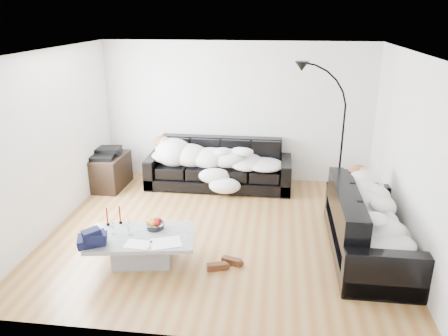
# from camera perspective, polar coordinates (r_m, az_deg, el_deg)

# --- Properties ---
(ground) EXTENTS (5.00, 5.00, 0.00)m
(ground) POSITION_cam_1_polar(r_m,az_deg,el_deg) (6.56, -0.33, -8.30)
(ground) COLOR #955C2C
(ground) RESTS_ON ground
(wall_back) EXTENTS (5.00, 0.02, 2.60)m
(wall_back) POSITION_cam_1_polar(r_m,az_deg,el_deg) (8.22, 1.72, 7.23)
(wall_back) COLOR silver
(wall_back) RESTS_ON ground
(wall_left) EXTENTS (0.02, 4.50, 2.60)m
(wall_left) POSITION_cam_1_polar(r_m,az_deg,el_deg) (6.84, -21.64, 3.20)
(wall_left) COLOR silver
(wall_left) RESTS_ON ground
(wall_right) EXTENTS (0.02, 4.50, 2.60)m
(wall_right) POSITION_cam_1_polar(r_m,az_deg,el_deg) (6.25, 22.99, 1.54)
(wall_right) COLOR silver
(wall_right) RESTS_ON ground
(ceiling) EXTENTS (5.00, 5.00, 0.00)m
(ceiling) POSITION_cam_1_polar(r_m,az_deg,el_deg) (5.80, -0.38, 14.95)
(ceiling) COLOR white
(ceiling) RESTS_ON ground
(sofa_back) EXTENTS (2.64, 0.91, 0.86)m
(sofa_back) POSITION_cam_1_polar(r_m,az_deg,el_deg) (8.03, -0.67, 0.48)
(sofa_back) COLOR black
(sofa_back) RESTS_ON ground
(sofa_right) EXTENTS (0.94, 2.20, 0.89)m
(sofa_right) POSITION_cam_1_polar(r_m,az_deg,el_deg) (6.15, 18.51, -6.82)
(sofa_right) COLOR black
(sofa_right) RESTS_ON ground
(sleeper_back) EXTENTS (2.23, 0.77, 0.45)m
(sleeper_back) POSITION_cam_1_polar(r_m,az_deg,el_deg) (7.91, -0.73, 1.80)
(sleeper_back) COLOR white
(sleeper_back) RESTS_ON sofa_back
(sleeper_right) EXTENTS (0.80, 1.89, 0.46)m
(sleeper_right) POSITION_cam_1_polar(r_m,az_deg,el_deg) (6.06, 18.72, -5.08)
(sleeper_right) COLOR white
(sleeper_right) RESTS_ON sofa_right
(teal_cushion) EXTENTS (0.42, 0.38, 0.20)m
(teal_cushion) POSITION_cam_1_polar(r_m,az_deg,el_deg) (6.64, 17.21, -2.06)
(teal_cushion) COLOR #0A4C49
(teal_cushion) RESTS_ON sofa_right
(coffee_table) EXTENTS (1.44, 0.99, 0.39)m
(coffee_table) POSITION_cam_1_polar(r_m,az_deg,el_deg) (5.83, -10.61, -10.36)
(coffee_table) COLOR #939699
(coffee_table) RESTS_ON ground
(fruit_bowl) EXTENTS (0.25, 0.25, 0.14)m
(fruit_bowl) POSITION_cam_1_polar(r_m,az_deg,el_deg) (5.85, -9.00, -7.18)
(fruit_bowl) COLOR white
(fruit_bowl) RESTS_ON coffee_table
(wine_glass_a) EXTENTS (0.07, 0.07, 0.15)m
(wine_glass_a) POSITION_cam_1_polar(r_m,az_deg,el_deg) (5.87, -12.33, -7.29)
(wine_glass_a) COLOR white
(wine_glass_a) RESTS_ON coffee_table
(wine_glass_b) EXTENTS (0.08, 0.08, 0.16)m
(wine_glass_b) POSITION_cam_1_polar(r_m,az_deg,el_deg) (5.82, -14.25, -7.67)
(wine_glass_b) COLOR white
(wine_glass_b) RESTS_ON coffee_table
(wine_glass_c) EXTENTS (0.08, 0.08, 0.18)m
(wine_glass_c) POSITION_cam_1_polar(r_m,az_deg,el_deg) (5.74, -12.21, -7.80)
(wine_glass_c) COLOR white
(wine_glass_c) RESTS_ON coffee_table
(candle_left) EXTENTS (0.06, 0.06, 0.26)m
(candle_left) POSITION_cam_1_polar(r_m,az_deg,el_deg) (6.04, -15.02, -6.13)
(candle_left) COLOR maroon
(candle_left) RESTS_ON coffee_table
(candle_right) EXTENTS (0.05, 0.05, 0.25)m
(candle_right) POSITION_cam_1_polar(r_m,az_deg,el_deg) (6.05, -13.45, -5.96)
(candle_right) COLOR maroon
(candle_right) RESTS_ON coffee_table
(newspaper_a) EXTENTS (0.45, 0.40, 0.01)m
(newspaper_a) POSITION_cam_1_polar(r_m,az_deg,el_deg) (5.52, -7.60, -9.63)
(newspaper_a) COLOR silver
(newspaper_a) RESTS_ON coffee_table
(newspaper_b) EXTENTS (0.32, 0.24, 0.01)m
(newspaper_b) POSITION_cam_1_polar(r_m,az_deg,el_deg) (5.54, -11.20, -9.72)
(newspaper_b) COLOR silver
(newspaper_b) RESTS_ON coffee_table
(navy_jacket) EXTENTS (0.42, 0.38, 0.17)m
(navy_jacket) POSITION_cam_1_polar(r_m,az_deg,el_deg) (5.61, -16.65, -7.99)
(navy_jacket) COLOR black
(navy_jacket) RESTS_ON coffee_table
(shoes) EXTENTS (0.46, 0.35, 0.10)m
(shoes) POSITION_cam_1_polar(r_m,az_deg,el_deg) (5.71, -0.05, -12.39)
(shoes) COLOR #472311
(shoes) RESTS_ON ground
(av_cabinet) EXTENTS (0.64, 0.90, 0.60)m
(av_cabinet) POSITION_cam_1_polar(r_m,az_deg,el_deg) (8.33, -14.88, -0.43)
(av_cabinet) COLOR black
(av_cabinet) RESTS_ON ground
(stereo) EXTENTS (0.48, 0.39, 0.13)m
(stereo) POSITION_cam_1_polar(r_m,az_deg,el_deg) (8.22, -15.11, 1.97)
(stereo) COLOR black
(stereo) RESTS_ON av_cabinet
(floor_lamp) EXTENTS (0.81, 0.52, 2.08)m
(floor_lamp) POSITION_cam_1_polar(r_m,az_deg,el_deg) (7.34, 15.12, 2.89)
(floor_lamp) COLOR black
(floor_lamp) RESTS_ON ground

